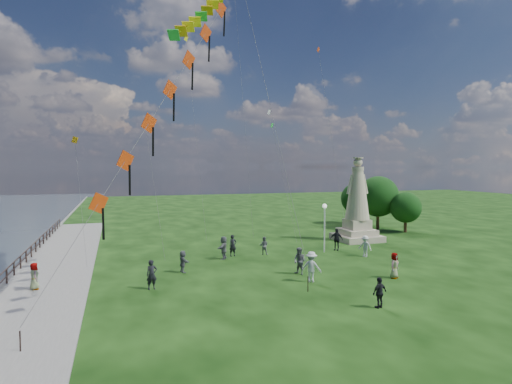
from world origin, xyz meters
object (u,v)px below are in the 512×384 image
object	(u,v)px
person_3	(380,293)
person_8	(365,246)
person_2	(311,267)
person_6	(233,246)
lamppost	(325,217)
person_9	(336,239)
person_7	(264,246)
person_11	(224,248)
person_4	(394,265)
person_5	(183,261)
person_0	(152,275)
person_10	(34,278)
statue	(357,209)
person_1	(300,261)

from	to	relation	value
person_3	person_8	bearing A→B (deg)	-133.58
person_2	person_6	distance (m)	9.35
lamppost	person_3	xyz separation A→B (m)	(-3.96, -13.73, -2.16)
person_6	person_9	world-z (taller)	person_9
person_3	person_7	distance (m)	14.46
person_2	person_7	xyz separation A→B (m)	(-0.05, 8.83, -0.22)
person_6	person_11	bearing A→B (deg)	-150.34
person_4	person_5	world-z (taller)	person_4
lamppost	person_3	distance (m)	14.45
person_6	person_9	distance (m)	9.14
person_11	person_0	bearing A→B (deg)	-10.04
person_8	person_4	bearing A→B (deg)	-47.92
person_4	person_10	size ratio (longest dim) A/B	1.06
person_0	person_10	distance (m)	6.70
person_8	statue	bearing A→B (deg)	121.95
person_7	person_4	bearing A→B (deg)	148.16
lamppost	person_10	xyz separation A→B (m)	(-21.17, -4.97, -2.17)
person_2	person_10	distance (m)	16.38
person_0	person_6	distance (m)	10.24
lamppost	person_10	world-z (taller)	lamppost
person_1	person_3	xyz separation A→B (m)	(1.09, -7.49, -0.11)
person_1	person_11	world-z (taller)	person_1
person_0	person_4	distance (m)	15.24
lamppost	person_11	size ratio (longest dim) A/B	2.29
lamppost	person_4	xyz separation A→B (m)	(0.37, -9.01, -2.12)
person_3	person_5	distance (m)	13.45
person_3	person_6	xyz separation A→B (m)	(-3.79, 14.55, 0.07)
person_4	lamppost	bearing A→B (deg)	61.05
statue	person_8	xyz separation A→B (m)	(-3.42, -6.79, -2.21)
person_5	person_11	bearing A→B (deg)	-60.09
statue	person_3	distance (m)	20.42
person_10	person_1	bearing A→B (deg)	-112.34
person_5	person_9	distance (m)	14.24
person_7	person_11	bearing A→B (deg)	39.40
person_0	person_11	size ratio (longest dim) A/B	0.97
person_11	person_4	bearing A→B (deg)	77.01
person_4	person_6	distance (m)	12.75
person_6	person_7	xyz separation A→B (m)	(2.59, -0.14, -0.13)
statue	person_9	xyz separation A→B (m)	(-4.28, -3.69, -2.12)
person_1	person_5	bearing A→B (deg)	-141.64
person_4	person_10	world-z (taller)	person_4
person_1	person_4	size ratio (longest dim) A/B	1.09
lamppost	person_9	size ratio (longest dim) A/B	2.19
person_6	person_10	size ratio (longest dim) A/B	1.11
lamppost	person_9	world-z (taller)	lamppost
statue	person_0	bearing A→B (deg)	-152.02
person_1	person_8	world-z (taller)	person_1
person_6	person_4	bearing A→B (deg)	-61.14
person_0	person_9	distance (m)	17.60
person_0	person_7	xyz separation A→B (m)	(9.55, 7.37, -0.14)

